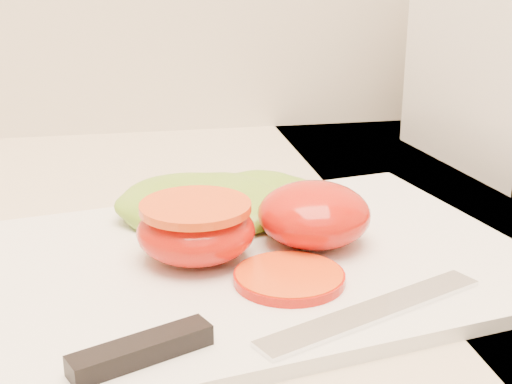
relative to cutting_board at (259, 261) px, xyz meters
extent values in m
cube|color=beige|center=(-0.07, 0.09, -0.02)|extent=(3.92, 0.65, 0.03)
cube|color=silver|center=(0.00, 0.00, 0.00)|extent=(0.43, 0.34, 0.01)
ellipsoid|color=#B21D08|center=(0.04, 0.01, 0.03)|extent=(0.08, 0.08, 0.05)
ellipsoid|color=#B21D08|center=(-0.04, 0.00, 0.03)|extent=(0.08, 0.08, 0.04)
cylinder|color=#C63908|center=(-0.04, 0.00, 0.04)|extent=(0.08, 0.08, 0.01)
cylinder|color=#F14915|center=(0.01, -0.05, 0.01)|extent=(0.07, 0.07, 0.01)
ellipsoid|color=olive|center=(-0.03, 0.08, 0.02)|extent=(0.16, 0.12, 0.03)
ellipsoid|color=olive|center=(0.02, 0.09, 0.02)|extent=(0.13, 0.11, 0.02)
cube|color=silver|center=(0.05, -0.10, 0.01)|extent=(0.16, 0.09, 0.00)
cube|color=black|center=(-0.09, -0.12, 0.01)|extent=(0.08, 0.05, 0.01)
camera|label=1|loc=(-0.09, -0.46, 0.22)|focal=50.00mm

